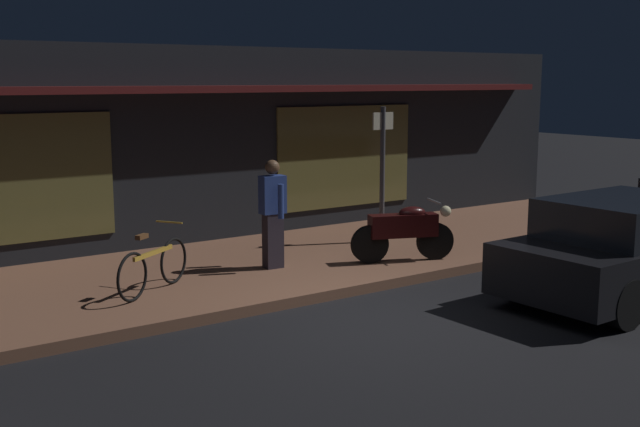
{
  "coord_description": "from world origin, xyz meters",
  "views": [
    {
      "loc": [
        -6.07,
        -7.48,
        3.02
      ],
      "look_at": [
        0.78,
        2.4,
        0.95
      ],
      "focal_mm": 43.88,
      "sensor_mm": 36.0,
      "label": 1
    }
  ],
  "objects_px": {
    "bicycle_parked": "(154,267)",
    "person_bystander": "(273,212)",
    "parked_car_far": "(629,248)",
    "sign_post": "(382,166)",
    "motorcycle": "(405,230)"
  },
  "relations": [
    {
      "from": "motorcycle",
      "to": "bicycle_parked",
      "type": "xyz_separation_m",
      "value": [
        -4.03,
        0.54,
        -0.14
      ]
    },
    {
      "from": "motorcycle",
      "to": "sign_post",
      "type": "distance_m",
      "value": 1.76
    },
    {
      "from": "person_bystander",
      "to": "sign_post",
      "type": "relative_size",
      "value": 0.7
    },
    {
      "from": "person_bystander",
      "to": "sign_post",
      "type": "distance_m",
      "value": 2.72
    },
    {
      "from": "motorcycle",
      "to": "parked_car_far",
      "type": "distance_m",
      "value": 3.34
    },
    {
      "from": "sign_post",
      "to": "parked_car_far",
      "type": "xyz_separation_m",
      "value": [
        0.84,
        -4.38,
        -0.81
      ]
    },
    {
      "from": "person_bystander",
      "to": "parked_car_far",
      "type": "xyz_separation_m",
      "value": [
        3.46,
        -3.8,
        -0.32
      ]
    },
    {
      "from": "bicycle_parked",
      "to": "motorcycle",
      "type": "bearing_deg",
      "value": -7.6
    },
    {
      "from": "motorcycle",
      "to": "person_bystander",
      "type": "xyz_separation_m",
      "value": [
        -1.96,
        0.81,
        0.38
      ]
    },
    {
      "from": "bicycle_parked",
      "to": "person_bystander",
      "type": "relative_size",
      "value": 0.84
    },
    {
      "from": "sign_post",
      "to": "parked_car_far",
      "type": "bearing_deg",
      "value": -79.11
    },
    {
      "from": "bicycle_parked",
      "to": "parked_car_far",
      "type": "xyz_separation_m",
      "value": [
        5.53,
        -3.52,
        0.2
      ]
    },
    {
      "from": "parked_car_far",
      "to": "motorcycle",
      "type": "bearing_deg",
      "value": 116.69
    },
    {
      "from": "bicycle_parked",
      "to": "person_bystander",
      "type": "bearing_deg",
      "value": 7.62
    },
    {
      "from": "parked_car_far",
      "to": "sign_post",
      "type": "bearing_deg",
      "value": 100.89
    }
  ]
}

